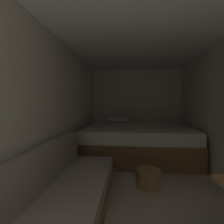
% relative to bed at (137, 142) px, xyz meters
% --- Properties ---
extents(ground_plane, '(6.86, 6.86, 0.00)m').
position_rel_bed_xyz_m(ground_plane, '(0.01, -1.53, -0.35)').
color(ground_plane, '#B2A893').
extents(wall_back, '(2.50, 0.05, 2.14)m').
position_rel_bed_xyz_m(wall_back, '(0.01, 0.92, 0.72)').
color(wall_back, beige).
rests_on(wall_back, ground).
extents(wall_left, '(0.05, 4.86, 2.14)m').
position_rel_bed_xyz_m(wall_left, '(-1.22, -1.53, 0.72)').
color(wall_left, beige).
rests_on(wall_left, ground).
extents(ceiling_slab, '(2.50, 4.86, 0.05)m').
position_rel_bed_xyz_m(ceiling_slab, '(0.01, -1.53, 1.81)').
color(ceiling_slab, white).
rests_on(ceiling_slab, wall_left).
extents(bed, '(2.28, 1.71, 0.85)m').
position_rel_bed_xyz_m(bed, '(0.00, 0.00, 0.00)').
color(bed, brown).
rests_on(bed, ground).
extents(sofa_left, '(0.74, 2.55, 0.75)m').
position_rel_bed_xyz_m(sofa_left, '(-0.86, -2.29, -0.12)').
color(sofa_left, olive).
rests_on(sofa_left, ground).
extents(wicker_basket, '(0.34, 0.34, 0.26)m').
position_rel_bed_xyz_m(wicker_basket, '(0.10, -1.37, -0.22)').
color(wicker_basket, olive).
rests_on(wicker_basket, ground).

